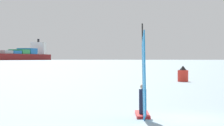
{
  "coord_description": "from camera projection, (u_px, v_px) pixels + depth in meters",
  "views": [
    {
      "loc": [
        -7.38,
        -18.38,
        2.52
      ],
      "look_at": [
        -0.44,
        11.52,
        2.23
      ],
      "focal_mm": 75.28,
      "sensor_mm": 36.0,
      "label": 1
    }
  ],
  "objects": [
    {
      "name": "windsurfer",
      "position": [
        143.0,
        92.0,
        19.93
      ],
      "size": [
        1.24,
        3.85,
        4.24
      ],
      "rotation": [
        0.0,
        0.0,
        1.33
      ],
      "color": "red",
      "rests_on": "ground_plane"
    },
    {
      "name": "cargo_ship",
      "position": [
        21.0,
        55.0,
        802.7
      ],
      "size": [
        120.97,
        183.97,
        39.04
      ],
      "rotation": [
        0.0,
        0.0,
        4.2
      ],
      "color": "maroon",
      "rests_on": "ground_plane"
    },
    {
      "name": "ground_plane",
      "position": [
        184.0,
        119.0,
        19.6
      ],
      "size": [
        4000.0,
        4000.0,
        0.0
      ],
      "primitive_type": "plane",
      "color": "gray"
    },
    {
      "name": "channel_buoy",
      "position": [
        183.0,
        75.0,
        51.36
      ],
      "size": [
        1.16,
        1.16,
        1.76
      ],
      "color": "red",
      "rests_on": "ground_plane"
    }
  ]
}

